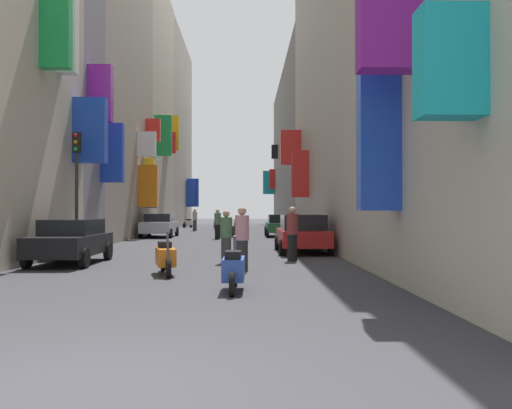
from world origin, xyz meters
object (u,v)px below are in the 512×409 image
parked_car_red (302,233)px  pedestrian_mid_street (292,234)px  scooter_black (238,230)px  scooter_silver (218,224)px  pedestrian_near_left (195,220)px  pedestrian_near_right (242,239)px  traffic_light_near_corner (77,172)px  scooter_blue (234,269)px  pedestrian_crossing (226,237)px  pedestrian_far_away (218,224)px  parked_car_silver (160,225)px  scooter_orange (165,257)px  parked_car_green (281,225)px  parked_car_black (71,240)px  scooter_white (188,223)px

parked_car_red → pedestrian_mid_street: size_ratio=2.47×
scooter_black → pedestrian_mid_street: pedestrian_mid_street is taller
scooter_silver → pedestrian_near_left: pedestrian_near_left is taller
pedestrian_near_right → traffic_light_near_corner: size_ratio=0.39×
scooter_blue → pedestrian_mid_street: bearing=74.8°
scooter_silver → traffic_light_near_corner: (-3.70, -27.38, 2.61)m
scooter_blue → pedestrian_near_left: size_ratio=1.07×
pedestrian_crossing → pedestrian_mid_street: bearing=17.7°
pedestrian_far_away → pedestrian_mid_street: bearing=-76.6°
pedestrian_mid_street → scooter_blue: bearing=-105.2°
parked_car_silver → scooter_black: parked_car_silver is taller
scooter_orange → scooter_silver: bearing=90.7°
parked_car_green → traffic_light_near_corner: size_ratio=0.89×
parked_car_black → scooter_orange: parked_car_black is taller
parked_car_red → scooter_orange: 8.41m
parked_car_silver → pedestrian_near_right: pedestrian_near_right is taller
scooter_orange → parked_car_red: bearing=59.0°
parked_car_red → scooter_blue: 10.41m
parked_car_green → pedestrian_far_away: bearing=-141.3°
pedestrian_near_left → scooter_silver: bearing=64.9°
pedestrian_crossing → pedestrian_near_right: pedestrian_near_right is taller
parked_car_red → parked_car_silver: bearing=121.7°
parked_car_black → parked_car_red: bearing=29.3°
scooter_black → scooter_blue: bearing=-89.3°
parked_car_red → scooter_silver: parked_car_red is taller
scooter_blue → traffic_light_near_corner: bearing=124.8°
parked_car_silver → traffic_light_near_corner: bearing=-93.1°
parked_car_red → parked_car_black: (-7.72, -4.34, -0.05)m
traffic_light_near_corner → parked_car_silver: bearing=86.9°
scooter_black → pedestrian_crossing: (-0.11, -16.01, 0.37)m
parked_car_red → pedestrian_crossing: pedestrian_crossing is taller
pedestrian_near_left → scooter_black: bearing=-70.7°
scooter_blue → pedestrian_crossing: (-0.37, 5.89, 0.37)m
parked_car_black → pedestrian_near_left: 26.61m
pedestrian_crossing → pedestrian_far_away: bearing=94.2°
parked_car_red → scooter_black: (-2.75, 11.79, -0.32)m
pedestrian_near_left → pedestrian_far_away: 12.61m
scooter_white → pedestrian_near_left: pedestrian_near_left is taller
parked_car_green → parked_car_red: size_ratio=0.91×
scooter_silver → pedestrian_mid_street: 29.62m
parked_car_red → pedestrian_mid_street: pedestrian_mid_street is taller
parked_car_green → parked_car_black: bearing=-114.0°
parked_car_black → traffic_light_near_corner: size_ratio=0.87×
scooter_white → traffic_light_near_corner: traffic_light_near_corner is taller
scooter_white → pedestrian_near_left: 8.15m
parked_car_red → scooter_blue: (-2.49, -10.11, -0.32)m
parked_car_silver → pedestrian_near_left: 9.89m
scooter_orange → traffic_light_near_corner: 7.45m
pedestrian_mid_street → scooter_black: bearing=97.6°
pedestrian_crossing → pedestrian_near_right: (0.52, -2.39, 0.05)m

